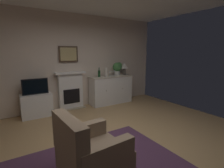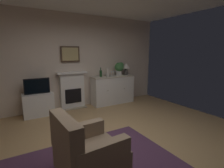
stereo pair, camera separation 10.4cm
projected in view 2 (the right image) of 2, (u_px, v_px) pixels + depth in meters
The scene contains 15 objects.
ground_plane at pixel (121, 146), 3.13m from camera, with size 5.85×5.24×0.10m, color tan.
wall_rear at pixel (74, 62), 5.07m from camera, with size 5.85×0.06×2.77m, color beige.
fireplace_unit at pixel (72, 90), 5.05m from camera, with size 0.87×0.30×1.10m.
framed_picture at pixel (70, 54), 4.89m from camera, with size 0.55×0.04×0.45m.
sideboard_cabinet at pixel (113, 90), 5.56m from camera, with size 1.41×0.49×0.91m.
table_lamp at pixel (126, 67), 5.68m from camera, with size 0.26×0.26×0.40m.
wine_bottle at pixel (101, 73), 5.27m from camera, with size 0.08×0.08×0.29m.
wine_glass_left at pixel (112, 72), 5.38m from camera, with size 0.07×0.07×0.16m.
wine_glass_center at pixel (114, 72), 5.46m from camera, with size 0.07×0.07×0.16m.
wine_glass_right at pixel (116, 72), 5.55m from camera, with size 0.07×0.07×0.16m.
vase_decorative at pixel (108, 72), 5.30m from camera, with size 0.11×0.11×0.28m.
tv_cabinet at pixel (38, 105), 4.48m from camera, with size 0.75×0.42×0.60m.
tv_set at pixel (37, 86), 4.37m from camera, with size 0.62×0.07×0.40m.
potted_plant_small at pixel (119, 67), 5.60m from camera, with size 0.30×0.30×0.43m.
armchair at pixel (86, 152), 2.21m from camera, with size 0.86×0.83×0.92m.
Camera 2 is at (-1.58, -2.40, 1.66)m, focal length 27.19 mm.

